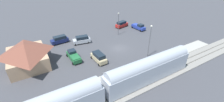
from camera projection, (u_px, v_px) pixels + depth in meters
ground_plane at (119, 48)px, 42.09m from camera, size 200.00×200.00×0.00m
railway_track at (156, 76)px, 31.60m from camera, size 4.80×70.00×0.30m
platform at (143, 66)px, 34.56m from camera, size 3.20×46.00×0.30m
passenger_train at (103, 87)px, 24.69m from camera, size 2.93×39.36×4.98m
station_building at (27, 54)px, 33.86m from camera, size 11.00×8.57×5.34m
pedestrian_on_platform at (142, 64)px, 33.28m from camera, size 0.36×0.36×1.71m
suv_navy at (60, 40)px, 44.37m from camera, size 2.35×5.04×2.22m
suv_red at (122, 24)px, 55.77m from camera, size 2.98×5.21×2.22m
pickup_blue at (139, 27)px, 53.95m from camera, size 5.54×2.82×2.14m
suv_tan at (99, 57)px, 35.97m from camera, size 4.97×2.54×2.22m
suv_silver at (82, 40)px, 44.33m from camera, size 2.71×5.15×2.22m
pickup_green at (74, 56)px, 36.69m from camera, size 5.45×2.59×2.14m
light_pole_near_platform at (150, 38)px, 35.90m from camera, size 0.44×0.44×8.24m
light_pole_lot_center at (118, 21)px, 48.12m from camera, size 0.44×0.44×7.29m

